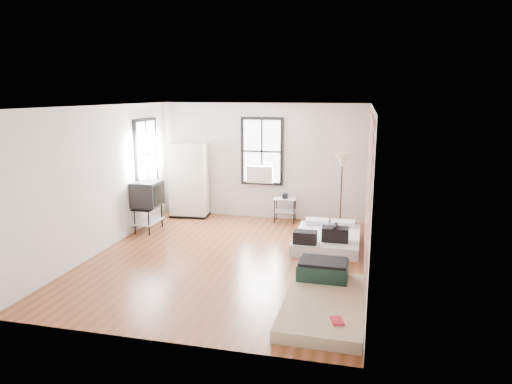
% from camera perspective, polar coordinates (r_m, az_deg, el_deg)
% --- Properties ---
extents(ground, '(6.00, 6.00, 0.00)m').
position_cam_1_polar(ground, '(8.63, -3.61, -8.26)').
color(ground, brown).
rests_on(ground, ground).
extents(room_shell, '(5.02, 6.02, 2.80)m').
position_cam_1_polar(room_shell, '(8.47, -1.55, 3.53)').
color(room_shell, silver).
rests_on(room_shell, ground).
extents(mattress_main, '(1.28, 1.74, 0.56)m').
position_cam_1_polar(mattress_main, '(9.38, 8.84, -5.69)').
color(mattress_main, white).
rests_on(mattress_main, ground).
extents(mattress_bare, '(1.15, 2.13, 0.46)m').
position_cam_1_polar(mattress_bare, '(6.86, 8.51, -12.69)').
color(mattress_bare, tan).
rests_on(mattress_bare, ground).
extents(wardrobe, '(0.97, 0.60, 1.84)m').
position_cam_1_polar(wardrobe, '(11.37, -8.38, 1.45)').
color(wardrobe, black).
rests_on(wardrobe, ground).
extents(side_table, '(0.54, 0.45, 0.69)m').
position_cam_1_polar(side_table, '(10.89, 3.66, -1.36)').
color(side_table, black).
rests_on(side_table, ground).
extents(floor_lamp, '(0.37, 0.37, 1.73)m').
position_cam_1_polar(floor_lamp, '(10.32, 10.73, 3.48)').
color(floor_lamp, black).
rests_on(floor_lamp, ground).
extents(tv_stand, '(0.57, 0.80, 1.12)m').
position_cam_1_polar(tv_stand, '(10.35, -13.39, -0.43)').
color(tv_stand, black).
rests_on(tv_stand, ground).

